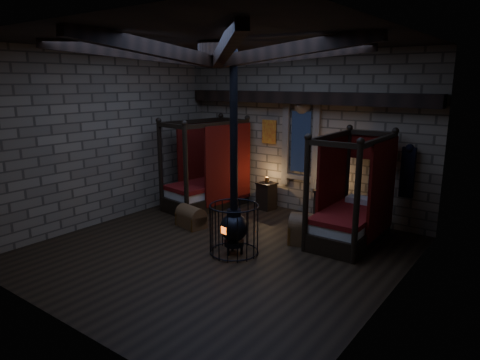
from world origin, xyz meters
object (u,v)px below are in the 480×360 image
Objects in this scene: bed_left at (208,186)px; bed_right at (351,215)px; trunk_right at (312,231)px; stove at (234,224)px; trunk_left at (191,217)px.

bed_left is 1.05× the size of bed_right.
stove is at bearing -142.07° from trunk_right.
bed_right is at bearing 63.98° from stove.
trunk_right is 1.79m from stove.
bed_left is at bearing 128.85° from trunk_left.
bed_left reaches higher than bed_right.
stove reaches higher than bed_left.
trunk_left is 2.97m from trunk_right.
bed_right is at bearing 35.01° from trunk_right.
stove reaches higher than trunk_right.
bed_right is at bearing 34.42° from trunk_left.
stove is (2.65, -2.28, 0.03)m from bed_left.
trunk_left is at bearing 170.80° from stove.
bed_right is 0.96m from trunk_right.
bed_left reaches higher than trunk_right.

